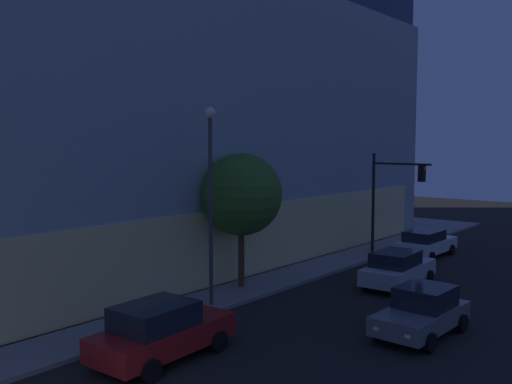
{
  "coord_description": "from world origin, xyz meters",
  "views": [
    {
      "loc": [
        -5.84,
        -9.48,
        6.55
      ],
      "look_at": [
        9.44,
        3.24,
        4.82
      ],
      "focal_mm": 39.1,
      "sensor_mm": 36.0,
      "label": 1
    }
  ],
  "objects_px": {
    "sidewalk_tree": "(241,195)",
    "car_white": "(426,243)",
    "car_grey": "(422,311)",
    "car_silver": "(398,268)",
    "traffic_light_far_corner": "(391,189)",
    "modern_building": "(108,114)",
    "street_lamp_sidewalk": "(210,181)",
    "car_red": "(161,331)"
  },
  "relations": [
    {
      "from": "car_red",
      "to": "car_silver",
      "type": "xyz_separation_m",
      "value": [
        12.71,
        -1.63,
        -0.06
      ]
    },
    {
      "from": "car_grey",
      "to": "car_silver",
      "type": "height_order",
      "value": "car_silver"
    },
    {
      "from": "modern_building",
      "to": "car_silver",
      "type": "distance_m",
      "value": 20.29
    },
    {
      "from": "car_red",
      "to": "modern_building",
      "type": "bearing_deg",
      "value": 58.55
    },
    {
      "from": "sidewalk_tree",
      "to": "car_white",
      "type": "height_order",
      "value": "sidewalk_tree"
    },
    {
      "from": "street_lamp_sidewalk",
      "to": "sidewalk_tree",
      "type": "height_order",
      "value": "street_lamp_sidewalk"
    },
    {
      "from": "modern_building",
      "to": "car_grey",
      "type": "relative_size",
      "value": 8.7
    },
    {
      "from": "traffic_light_far_corner",
      "to": "car_silver",
      "type": "height_order",
      "value": "traffic_light_far_corner"
    },
    {
      "from": "car_silver",
      "to": "car_white",
      "type": "xyz_separation_m",
      "value": [
        7.33,
        1.75,
        -0.03
      ]
    },
    {
      "from": "car_red",
      "to": "car_silver",
      "type": "bearing_deg",
      "value": -7.3
    },
    {
      "from": "car_silver",
      "to": "car_white",
      "type": "distance_m",
      "value": 7.53
    },
    {
      "from": "sidewalk_tree",
      "to": "car_grey",
      "type": "bearing_deg",
      "value": -93.37
    },
    {
      "from": "sidewalk_tree",
      "to": "car_silver",
      "type": "height_order",
      "value": "sidewalk_tree"
    },
    {
      "from": "car_grey",
      "to": "car_silver",
      "type": "distance_m",
      "value": 6.56
    },
    {
      "from": "car_white",
      "to": "car_silver",
      "type": "bearing_deg",
      "value": -166.61
    },
    {
      "from": "car_red",
      "to": "car_white",
      "type": "relative_size",
      "value": 0.99
    },
    {
      "from": "modern_building",
      "to": "street_lamp_sidewalk",
      "type": "xyz_separation_m",
      "value": [
        -5.64,
        -14.49,
        -3.34
      ]
    },
    {
      "from": "traffic_light_far_corner",
      "to": "car_white",
      "type": "height_order",
      "value": "traffic_light_far_corner"
    },
    {
      "from": "sidewalk_tree",
      "to": "car_grey",
      "type": "relative_size",
      "value": 1.44
    },
    {
      "from": "sidewalk_tree",
      "to": "modern_building",
      "type": "bearing_deg",
      "value": 78.6
    },
    {
      "from": "car_silver",
      "to": "street_lamp_sidewalk",
      "type": "bearing_deg",
      "value": 152.08
    },
    {
      "from": "traffic_light_far_corner",
      "to": "street_lamp_sidewalk",
      "type": "height_order",
      "value": "street_lamp_sidewalk"
    },
    {
      "from": "street_lamp_sidewalk",
      "to": "car_grey",
      "type": "bearing_deg",
      "value": -72.77
    },
    {
      "from": "car_white",
      "to": "car_grey",
      "type": "bearing_deg",
      "value": -157.64
    },
    {
      "from": "sidewalk_tree",
      "to": "traffic_light_far_corner",
      "type": "bearing_deg",
      "value": -9.66
    },
    {
      "from": "traffic_light_far_corner",
      "to": "street_lamp_sidewalk",
      "type": "relative_size",
      "value": 0.75
    },
    {
      "from": "street_lamp_sidewalk",
      "to": "sidewalk_tree",
      "type": "xyz_separation_m",
      "value": [
        2.91,
        0.96,
        -0.78
      ]
    },
    {
      "from": "car_silver",
      "to": "traffic_light_far_corner",
      "type": "bearing_deg",
      "value": 29.31
    },
    {
      "from": "car_grey",
      "to": "car_silver",
      "type": "xyz_separation_m",
      "value": [
        5.52,
        3.54,
        0.02
      ]
    },
    {
      "from": "traffic_light_far_corner",
      "to": "car_grey",
      "type": "distance_m",
      "value": 13.68
    },
    {
      "from": "modern_building",
      "to": "street_lamp_sidewalk",
      "type": "height_order",
      "value": "modern_building"
    },
    {
      "from": "modern_building",
      "to": "sidewalk_tree",
      "type": "relative_size",
      "value": 6.06
    },
    {
      "from": "street_lamp_sidewalk",
      "to": "car_white",
      "type": "relative_size",
      "value": 1.65
    },
    {
      "from": "sidewalk_tree",
      "to": "car_silver",
      "type": "xyz_separation_m",
      "value": [
        5.01,
        -5.16,
        -3.46
      ]
    },
    {
      "from": "traffic_light_far_corner",
      "to": "car_grey",
      "type": "height_order",
      "value": "traffic_light_far_corner"
    },
    {
      "from": "street_lamp_sidewalk",
      "to": "car_white",
      "type": "height_order",
      "value": "street_lamp_sidewalk"
    },
    {
      "from": "modern_building",
      "to": "car_grey",
      "type": "height_order",
      "value": "modern_building"
    },
    {
      "from": "sidewalk_tree",
      "to": "car_silver",
      "type": "distance_m",
      "value": 7.98
    },
    {
      "from": "traffic_light_far_corner",
      "to": "car_white",
      "type": "bearing_deg",
      "value": -47.28
    },
    {
      "from": "modern_building",
      "to": "car_grey",
      "type": "xyz_separation_m",
      "value": [
        -3.24,
        -22.23,
        -7.6
      ]
    },
    {
      "from": "modern_building",
      "to": "car_white",
      "type": "bearing_deg",
      "value": -60.43
    },
    {
      "from": "modern_building",
      "to": "street_lamp_sidewalk",
      "type": "relative_size",
      "value": 4.64
    }
  ]
}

